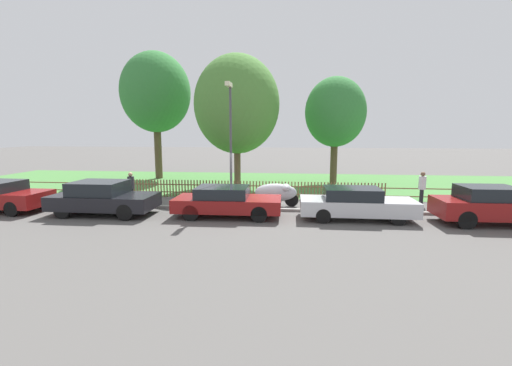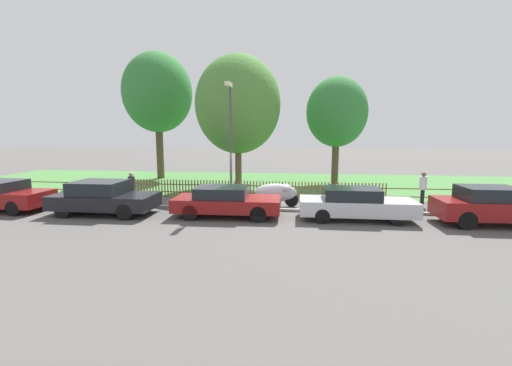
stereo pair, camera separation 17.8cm
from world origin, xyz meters
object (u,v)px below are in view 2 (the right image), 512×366
at_px(parked_car_silver_hatchback, 2,195).
at_px(parked_car_black_saloon, 103,197).
at_px(covered_motorcycle, 277,192).
at_px(tree_nearest_kerb, 158,93).
at_px(street_lamp, 230,130).
at_px(tree_mid_park, 337,112).
at_px(pedestrian_near_fence, 132,186).
at_px(tree_behind_motorcycle, 238,105).
at_px(parked_car_navy_estate, 226,201).
at_px(pedestrian_by_lamp, 423,187).
at_px(parked_car_red_compact, 355,204).
at_px(parked_car_white_van, 492,206).

xyz_separation_m(parked_car_silver_hatchback, parked_car_black_saloon, (4.82, -0.09, 0.03)).
height_order(covered_motorcycle, tree_nearest_kerb, tree_nearest_kerb).
height_order(covered_motorcycle, street_lamp, street_lamp).
bearing_deg(tree_mid_park, pedestrian_near_fence, -143.33).
height_order(tree_behind_motorcycle, tree_mid_park, tree_behind_motorcycle).
relative_size(parked_car_navy_estate, tree_behind_motorcycle, 0.54).
bearing_deg(tree_nearest_kerb, pedestrian_near_fence, -76.16).
bearing_deg(parked_car_navy_estate, pedestrian_by_lamp, 17.93).
xyz_separation_m(parked_car_red_compact, tree_behind_motorcycle, (-5.93, 7.30, 4.43)).
bearing_deg(pedestrian_near_fence, tree_behind_motorcycle, 132.16).
bearing_deg(parked_car_white_van, parked_car_red_compact, 176.47).
bearing_deg(pedestrian_by_lamp, street_lamp, 111.20).
height_order(parked_car_black_saloon, parked_car_red_compact, parked_car_black_saloon).
xyz_separation_m(parked_car_red_compact, parked_car_white_van, (4.92, -0.21, 0.09)).
height_order(tree_behind_motorcycle, pedestrian_by_lamp, tree_behind_motorcycle).
relative_size(parked_car_red_compact, pedestrian_near_fence, 2.89).
bearing_deg(tree_nearest_kerb, street_lamp, -52.30).
distance_m(tree_nearest_kerb, tree_mid_park, 12.78).
height_order(parked_car_silver_hatchback, parked_car_black_saloon, parked_car_black_saloon).
distance_m(tree_mid_park, pedestrian_by_lamp, 8.35).
bearing_deg(tree_nearest_kerb, pedestrian_by_lamp, -26.25).
bearing_deg(parked_car_navy_estate, tree_mid_park, 59.71).
distance_m(tree_behind_motorcycle, street_lamp, 5.95).
xyz_separation_m(tree_mid_park, pedestrian_by_lamp, (3.32, -6.66, -3.79)).
distance_m(parked_car_navy_estate, pedestrian_near_fence, 5.37).
distance_m(pedestrian_near_fence, street_lamp, 5.57).
distance_m(parked_car_silver_hatchback, tree_mid_park, 18.72).
bearing_deg(pedestrian_near_fence, pedestrian_by_lamp, 84.71).
bearing_deg(tree_mid_park, parked_car_navy_estate, -119.19).
bearing_deg(tree_behind_motorcycle, parked_car_silver_hatchback, -141.14).
bearing_deg(tree_nearest_kerb, covered_motorcycle, -43.43).
xyz_separation_m(parked_car_navy_estate, street_lamp, (-0.12, 1.68, 2.86)).
height_order(parked_car_silver_hatchback, covered_motorcycle, parked_car_silver_hatchback).
xyz_separation_m(covered_motorcycle, tree_nearest_kerb, (-9.19, 8.70, 5.56)).
bearing_deg(parked_car_red_compact, street_lamp, 163.15).
height_order(parked_car_navy_estate, parked_car_red_compact, parked_car_red_compact).
relative_size(parked_car_white_van, pedestrian_near_fence, 2.65).
relative_size(parked_car_white_van, tree_mid_park, 0.58).
height_order(tree_mid_park, pedestrian_by_lamp, tree_mid_park).
distance_m(tree_nearest_kerb, pedestrian_near_fence, 10.67).
relative_size(parked_car_red_compact, tree_mid_park, 0.64).
relative_size(parked_car_silver_hatchback, parked_car_red_compact, 0.91).
relative_size(tree_nearest_kerb, tree_behind_motorcycle, 1.13).
height_order(parked_car_red_compact, pedestrian_by_lamp, pedestrian_by_lamp).
bearing_deg(parked_car_navy_estate, tree_nearest_kerb, 122.50).
height_order(parked_car_black_saloon, street_lamp, street_lamp).
distance_m(parked_car_silver_hatchback, parked_car_navy_estate, 10.05).
bearing_deg(street_lamp, parked_car_white_van, -9.98).
distance_m(pedestrian_by_lamp, street_lamp, 9.31).
bearing_deg(parked_car_white_van, tree_mid_park, 114.55).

